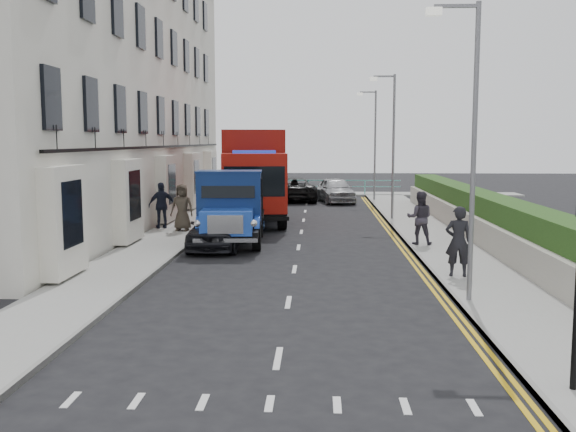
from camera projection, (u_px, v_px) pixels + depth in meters
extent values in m
plane|color=black|center=(292.00, 284.00, 17.43)|extent=(120.00, 120.00, 0.00)
cube|color=gray|center=(176.00, 233.00, 26.60)|extent=(2.40, 38.00, 0.12)
cube|color=gray|center=(431.00, 235.00, 26.11)|extent=(2.60, 38.00, 0.12)
cube|color=gray|center=(308.00, 194.00, 46.20)|extent=(30.00, 2.50, 0.12)
plane|color=slate|center=(312.00, 173.00, 76.95)|extent=(120.00, 120.00, 0.00)
cube|color=silver|center=(100.00, 73.00, 29.95)|extent=(6.00, 30.00, 14.00)
cube|color=black|center=(169.00, 146.00, 30.20)|extent=(0.12, 28.00, 0.10)
cube|color=#B2AD9E|center=(463.00, 223.00, 25.99)|extent=(0.30, 28.00, 1.00)
cube|color=#224315|center=(481.00, 213.00, 25.91)|extent=(1.20, 28.00, 1.70)
cube|color=#59B2A5|center=(308.00, 180.00, 45.28)|extent=(13.00, 0.08, 0.06)
cube|color=#59B2A5|center=(308.00, 186.00, 45.33)|extent=(13.00, 0.06, 0.05)
cylinder|color=slate|center=(474.00, 157.00, 14.84)|extent=(0.12, 0.12, 7.00)
cube|color=slate|center=(456.00, 6.00, 14.46)|extent=(1.00, 0.08, 0.08)
cube|color=beige|center=(434.00, 12.00, 14.50)|extent=(0.35, 0.18, 0.18)
cylinder|color=slate|center=(393.00, 148.00, 30.71)|extent=(0.12, 0.12, 7.00)
cube|color=slate|center=(384.00, 76.00, 30.34)|extent=(1.00, 0.08, 0.08)
cube|color=beige|center=(373.00, 79.00, 30.37)|extent=(0.35, 0.18, 0.18)
cylinder|color=slate|center=(375.00, 146.00, 40.63)|extent=(0.12, 0.12, 7.00)
cube|color=slate|center=(368.00, 92.00, 40.26)|extent=(1.00, 0.08, 0.08)
cube|color=beige|center=(360.00, 94.00, 40.29)|extent=(0.35, 0.18, 0.18)
cylinder|color=black|center=(200.00, 236.00, 22.56)|extent=(0.37, 1.11, 1.09)
cylinder|color=black|center=(257.00, 236.00, 22.60)|extent=(0.37, 1.11, 1.09)
cylinder|color=black|center=(209.00, 224.00, 25.71)|extent=(0.37, 1.11, 1.09)
cylinder|color=black|center=(259.00, 224.00, 25.75)|extent=(0.37, 1.11, 1.09)
cube|color=black|center=(231.00, 225.00, 24.14)|extent=(2.51, 5.58, 0.20)
cube|color=blue|center=(227.00, 222.00, 22.00)|extent=(1.85, 1.59, 0.82)
cube|color=silver|center=(225.00, 224.00, 21.25)|extent=(1.20, 0.17, 0.62)
cube|color=navy|center=(230.00, 199.00, 23.22)|extent=(2.36, 1.51, 1.99)
cube|color=black|center=(234.00, 214.00, 25.46)|extent=(2.59, 3.33, 0.14)
cylinder|color=black|center=(227.00, 216.00, 27.78)|extent=(0.51, 1.30, 1.26)
cylinder|color=black|center=(282.00, 215.00, 27.94)|extent=(0.51, 1.30, 1.26)
cylinder|color=black|center=(229.00, 207.00, 31.31)|extent=(0.51, 1.30, 1.26)
cylinder|color=black|center=(278.00, 207.00, 31.47)|extent=(0.51, 1.30, 1.26)
cylinder|color=black|center=(230.00, 202.00, 33.81)|extent=(0.51, 1.30, 1.26)
cylinder|color=black|center=(275.00, 202.00, 33.97)|extent=(0.51, 1.30, 1.26)
cube|color=black|center=(253.00, 204.00, 30.79)|extent=(3.54, 8.29, 0.29)
cube|color=maroon|center=(254.00, 183.00, 27.69)|extent=(2.99, 2.48, 2.53)
cube|color=black|center=(255.00, 182.00, 26.63)|extent=(2.52, 0.38, 1.26)
cube|color=maroon|center=(253.00, 165.00, 31.84)|extent=(3.53, 6.26, 3.45)
imported|color=black|center=(218.00, 227.00, 23.20)|extent=(1.87, 4.46, 1.51)
imported|color=#5D81C7|center=(246.00, 209.00, 29.37)|extent=(2.14, 4.75, 1.51)
imported|color=silver|center=(256.00, 201.00, 34.03)|extent=(2.03, 4.76, 1.37)
imported|color=black|center=(294.00, 189.00, 41.42)|extent=(3.18, 5.78, 1.53)
imported|color=#9D9EA1|center=(336.00, 190.00, 40.25)|extent=(2.67, 4.90, 1.58)
imported|color=black|center=(458.00, 241.00, 17.77)|extent=(0.77, 0.55, 1.96)
imported|color=#36313C|center=(420.00, 218.00, 23.27)|extent=(1.03, 0.86, 1.93)
imported|color=black|center=(162.00, 205.00, 27.51)|extent=(1.25, 0.94, 1.98)
imported|color=#41392F|center=(182.00, 207.00, 26.82)|extent=(0.99, 0.68, 1.96)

